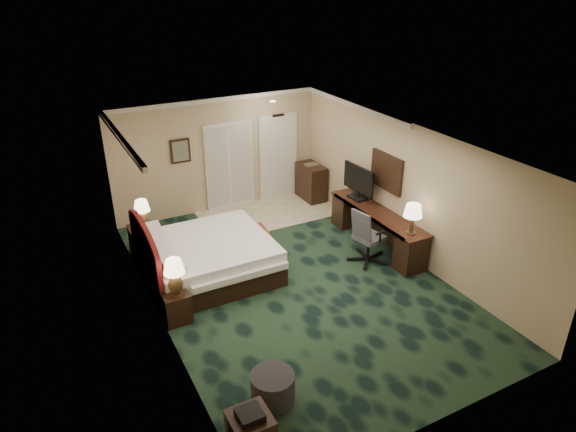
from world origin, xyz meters
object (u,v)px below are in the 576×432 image
desk (376,229)px  lamp_near (175,277)px  nightstand_far (145,243)px  ottoman (273,388)px  bed (210,258)px  nightstand_near (176,306)px  minibar (311,182)px  desk_chair (369,235)px  tv (358,183)px  bed_bench (261,247)px  lamp_far (143,214)px

desk → lamp_near: bearing=-172.5°
nightstand_far → desk: (4.41, -1.76, 0.06)m
nightstand_far → ottoman: (0.58, -4.63, -0.11)m
bed → nightstand_near: 1.45m
lamp_near → minibar: (4.46, 3.35, -0.40)m
desk_chair → desk: bearing=29.2°
lamp_near → tv: 4.66m
nightstand_far → bed_bench: 2.33m
bed → nightstand_near: bed is taller
nightstand_near → bed_bench: (2.12, 1.22, -0.04)m
nightstand_near → lamp_far: size_ratio=0.89×
bed_bench → lamp_near: bearing=-142.3°
lamp_near → nightstand_near: bearing=114.4°
lamp_far → tv: tv is taller
lamp_near → lamp_far: bearing=88.5°
tv → minibar: bearing=86.7°
minibar → lamp_near: bearing=-143.1°
lamp_near → tv: (4.45, 1.34, 0.30)m
bed → tv: tv is taller
desk → minibar: bearing=89.5°
nightstand_near → tv: tv is taller
nightstand_near → bed_bench: 2.45m
nightstand_near → tv: 4.74m
bed → minibar: minibar is taller
ottoman → desk_chair: (3.31, 2.43, 0.36)m
desk → minibar: (0.03, 2.76, 0.06)m
bed → desk: (3.47, -0.53, 0.03)m
bed → ottoman: bed is taller
ottoman → bed: bearing=84.0°
nightstand_near → desk: 4.49m
desk_chair → minibar: bearing=69.0°
desk → desk_chair: 0.70m
tv → nightstand_far: bearing=164.2°
ottoman → minibar: size_ratio=0.67×
bed → desk: 3.51m
nightstand_near → desk_chair: size_ratio=0.46×
lamp_near → bed_bench: lamp_near is taller
desk_chair → ottoman: bearing=-155.3°
tv → desk_chair: 1.43m
nightstand_far → bed_bench: nightstand_far is taller
nightstand_near → lamp_near: lamp_near is taller
nightstand_far → bed_bench: size_ratio=0.50×
desk → lamp_far: bearing=158.0°
bed_bench → desk: 2.44m
ottoman → desk_chair: size_ratio=0.52×
nightstand_far → tv: size_ratio=0.69×
tv → desk_chair: size_ratio=0.82×
lamp_near → minibar: lamp_near is taller
minibar → lamp_far: bearing=-167.2°
bed → nightstand_far: size_ratio=3.41×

